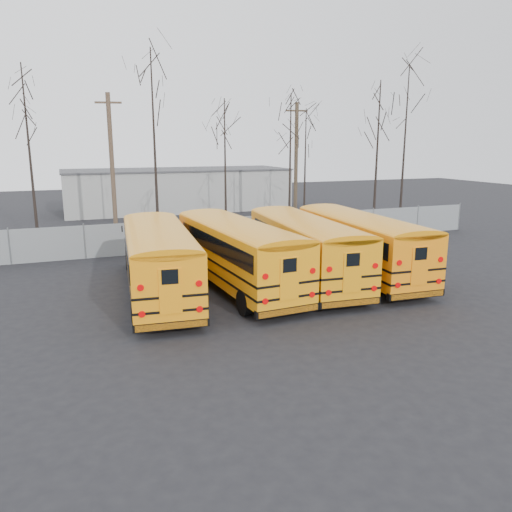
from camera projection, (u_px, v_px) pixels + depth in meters
name	position (u px, v px, depth m)	size (l,w,h in m)	color
ground	(295.00, 302.00, 21.49)	(120.00, 120.00, 0.00)	black
fence	(215.00, 233.00, 32.18)	(40.00, 0.04, 2.00)	gray
distant_building	(177.00, 190.00, 50.84)	(22.00, 8.00, 4.00)	#999994
bus_a	(158.00, 255.00, 21.94)	(3.80, 11.79, 3.25)	black
bus_b	(236.00, 248.00, 23.20)	(3.43, 11.85, 3.28)	black
bus_c	(303.00, 243.00, 24.39)	(3.59, 11.80, 3.25)	black
bus_d	(358.00, 239.00, 25.40)	(3.38, 11.79, 3.26)	black
utility_pole_left	(112.00, 165.00, 34.92)	(1.77, 0.52, 10.06)	brown
utility_pole_right	(296.00, 163.00, 41.07)	(1.75, 0.45, 9.88)	#433526
tree_2	(30.00, 157.00, 32.13)	(0.26, 0.26, 11.59)	black
tree_3	(155.00, 149.00, 32.80)	(0.26, 0.26, 12.61)	black
tree_4	(225.00, 173.00, 33.15)	(0.26, 0.26, 9.52)	black
tree_5	(290.00, 165.00, 36.54)	(0.26, 0.26, 10.16)	black
tree_6	(305.00, 170.00, 39.14)	(0.26, 0.26, 9.28)	black
tree_7	(377.00, 158.00, 37.66)	(0.26, 0.26, 11.19)	black
tree_8	(404.00, 145.00, 41.85)	(0.26, 0.26, 12.96)	black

